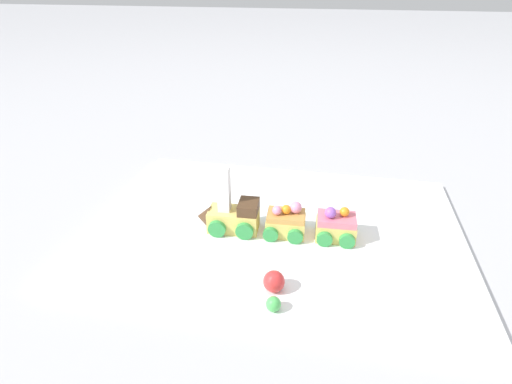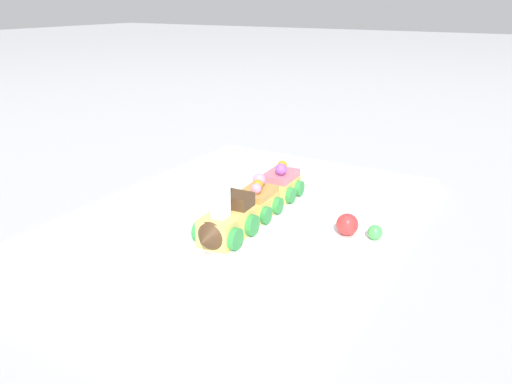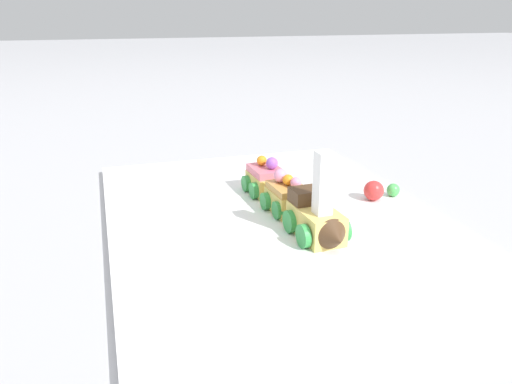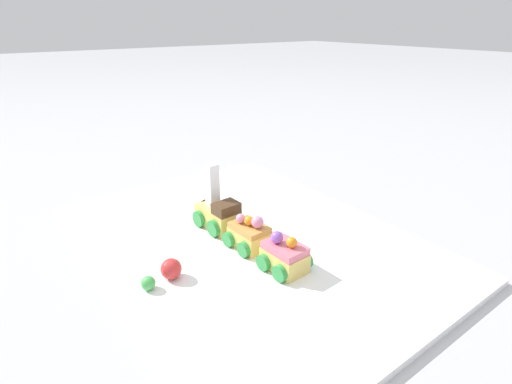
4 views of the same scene
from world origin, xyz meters
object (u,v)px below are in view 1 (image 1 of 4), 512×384
Objects in this scene: cake_car_strawberry at (336,227)px; gumball_red at (274,281)px; cake_train_locomotive at (230,215)px; gumball_green at (273,304)px; cake_car_caramel at (286,222)px.

gumball_red is at bearing 58.13° from cake_car_strawberry.
gumball_green is (-0.11, 0.17, -0.02)m from cake_train_locomotive.
gumball_green is at bearing 98.34° from gumball_red.
cake_car_caramel is at bearing -88.90° from gumball_red.
cake_train_locomotive is 0.17m from gumball_red.
cake_train_locomotive is at bearing -53.86° from gumball_red.
cake_car_caramel is at bearing -179.96° from cake_train_locomotive.
gumball_red is (-0.00, 0.14, -0.01)m from cake_car_caramel.
cake_train_locomotive is 5.69× the size of gumball_green.
cake_car_caramel is 3.31× the size of gumball_green.
cake_car_caramel is 1.00× the size of cake_car_strawberry.
gumball_red is at bearing 123.01° from cake_train_locomotive.
cake_car_strawberry is at bearing 179.83° from cake_car_caramel.
cake_train_locomotive is at bearing -0.06° from cake_car_strawberry.
gumball_red reaches higher than gumball_green.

